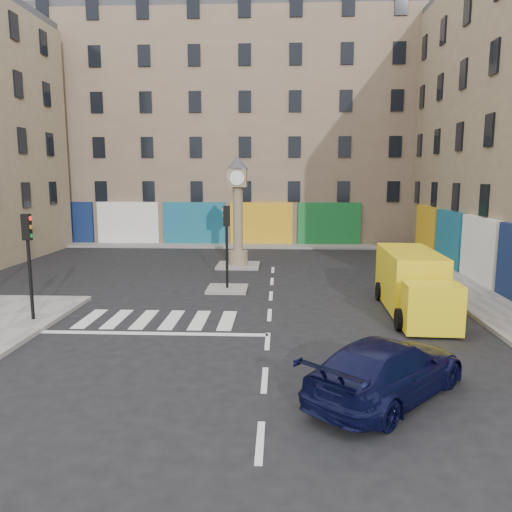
# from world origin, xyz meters

# --- Properties ---
(ground) EXTENTS (120.00, 120.00, 0.00)m
(ground) POSITION_xyz_m (0.00, 0.00, 0.00)
(ground) COLOR black
(ground) RESTS_ON ground
(sidewalk_right) EXTENTS (2.60, 30.00, 0.15)m
(sidewalk_right) POSITION_xyz_m (8.70, 10.00, 0.07)
(sidewalk_right) COLOR gray
(sidewalk_right) RESTS_ON ground
(sidewalk_far) EXTENTS (32.00, 2.40, 0.15)m
(sidewalk_far) POSITION_xyz_m (-4.00, 22.20, 0.07)
(sidewalk_far) COLOR gray
(sidewalk_far) RESTS_ON ground
(island_near) EXTENTS (1.80, 1.80, 0.12)m
(island_near) POSITION_xyz_m (-2.00, 8.00, 0.06)
(island_near) COLOR gray
(island_near) RESTS_ON ground
(island_far) EXTENTS (2.40, 2.40, 0.12)m
(island_far) POSITION_xyz_m (-2.00, 14.00, 0.06)
(island_far) COLOR gray
(island_far) RESTS_ON ground
(building_far) EXTENTS (32.00, 10.00, 17.00)m
(building_far) POSITION_xyz_m (-4.00, 28.00, 8.50)
(building_far) COLOR #806B55
(building_far) RESTS_ON ground
(traffic_light_left_far) EXTENTS (0.28, 0.22, 3.70)m
(traffic_light_left_far) POSITION_xyz_m (-8.30, 2.60, 2.62)
(traffic_light_left_far) COLOR black
(traffic_light_left_far) RESTS_ON sidewalk_left
(traffic_light_island) EXTENTS (0.28, 0.22, 3.70)m
(traffic_light_island) POSITION_xyz_m (-2.00, 8.00, 2.59)
(traffic_light_island) COLOR black
(traffic_light_island) RESTS_ON island_near
(clock_pillar) EXTENTS (1.20, 1.20, 6.10)m
(clock_pillar) POSITION_xyz_m (-2.00, 14.00, 3.55)
(clock_pillar) COLOR #8B7A5B
(clock_pillar) RESTS_ON island_far
(navy_sedan) EXTENTS (4.70, 4.92, 1.41)m
(navy_sedan) POSITION_xyz_m (2.87, -2.86, 0.70)
(navy_sedan) COLOR black
(navy_sedan) RESTS_ON ground
(yellow_van) EXTENTS (2.30, 6.29, 2.27)m
(yellow_van) POSITION_xyz_m (5.41, 4.70, 1.13)
(yellow_van) COLOR yellow
(yellow_van) RESTS_ON ground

